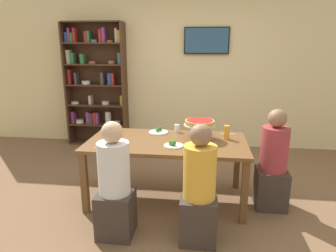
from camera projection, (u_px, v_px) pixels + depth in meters
The scene contains 16 objects.
ground_plane at pixel (167, 198), 3.69m from camera, with size 12.00×12.00×0.00m, color brown.
rear_partition at pixel (183, 69), 5.44m from camera, with size 8.00×0.12×2.80m, color beige.
dining_table at pixel (167, 147), 3.52m from camera, with size 1.83×0.95×0.74m.
bookshelf at pixel (96, 83), 5.52m from camera, with size 1.10×0.30×2.21m.
television at pixel (207, 40), 5.18m from camera, with size 0.77×0.05×0.45m.
diner_near_left at pixel (115, 188), 2.88m from camera, with size 0.34×0.34×1.15m.
diner_head_east at pixel (273, 167), 3.39m from camera, with size 0.34×0.34×1.15m.
diner_near_right at pixel (199, 193), 2.79m from camera, with size 0.34×0.34×1.15m.
deep_dish_pizza_stand at pixel (200, 123), 3.54m from camera, with size 0.37×0.37×0.23m.
salad_plate_near_diner at pixel (159, 131), 3.83m from camera, with size 0.25×0.25×0.07m.
salad_plate_far_diner at pixel (173, 145), 3.30m from camera, with size 0.22×0.22×0.07m.
beer_glass_amber_tall at pixel (227, 132), 3.55m from camera, with size 0.07×0.07×0.16m, color gold.
water_glass_clear_near at pixel (177, 128), 3.84m from camera, with size 0.06×0.06×0.10m, color white.
water_glass_clear_far at pixel (116, 130), 3.73m from camera, with size 0.06×0.06×0.11m, color white.
cutlery_fork_near at pixel (227, 134), 3.76m from camera, with size 0.18×0.02×0.01m, color silver.
cutlery_knife_near at pixel (101, 148), 3.25m from camera, with size 0.18×0.02×0.01m, color silver.
Camera 1 is at (0.43, -3.31, 1.81)m, focal length 32.37 mm.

